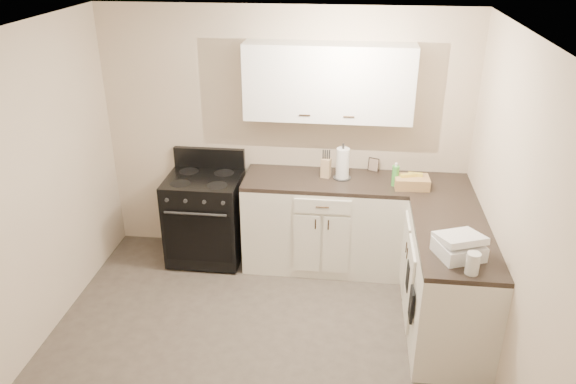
# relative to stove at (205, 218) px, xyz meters

# --- Properties ---
(floor) EXTENTS (3.60, 3.60, 0.00)m
(floor) POSITION_rel_stove_xyz_m (0.77, -1.48, -0.46)
(floor) COLOR #473F38
(floor) RESTS_ON ground
(ceiling) EXTENTS (3.60, 3.60, 0.00)m
(ceiling) POSITION_rel_stove_xyz_m (0.77, -1.48, 2.04)
(ceiling) COLOR white
(ceiling) RESTS_ON wall_back
(wall_back) EXTENTS (3.60, 0.00, 3.60)m
(wall_back) POSITION_rel_stove_xyz_m (0.77, 0.32, 0.79)
(wall_back) COLOR beige
(wall_back) RESTS_ON ground
(wall_right) EXTENTS (0.00, 3.60, 3.60)m
(wall_right) POSITION_rel_stove_xyz_m (2.57, -1.48, 0.79)
(wall_right) COLOR beige
(wall_right) RESTS_ON ground
(wall_left) EXTENTS (0.00, 3.60, 3.60)m
(wall_left) POSITION_rel_stove_xyz_m (-1.03, -1.48, 0.79)
(wall_left) COLOR beige
(wall_left) RESTS_ON ground
(base_cabinets_back) EXTENTS (1.55, 0.60, 0.90)m
(base_cabinets_back) POSITION_rel_stove_xyz_m (1.19, 0.02, -0.01)
(base_cabinets_back) COLOR silver
(base_cabinets_back) RESTS_ON floor
(base_cabinets_right) EXTENTS (0.60, 1.90, 0.90)m
(base_cabinets_right) POSITION_rel_stove_xyz_m (2.27, -0.63, -0.01)
(base_cabinets_right) COLOR silver
(base_cabinets_right) RESTS_ON floor
(countertop_back) EXTENTS (1.55, 0.60, 0.04)m
(countertop_back) POSITION_rel_stove_xyz_m (1.19, 0.02, 0.46)
(countertop_back) COLOR black
(countertop_back) RESTS_ON base_cabinets_back
(countertop_right) EXTENTS (0.60, 1.90, 0.04)m
(countertop_right) POSITION_rel_stove_xyz_m (2.27, -0.63, 0.46)
(countertop_right) COLOR black
(countertop_right) RESTS_ON base_cabinets_right
(upper_cabinets) EXTENTS (1.55, 0.30, 0.70)m
(upper_cabinets) POSITION_rel_stove_xyz_m (1.19, 0.18, 1.38)
(upper_cabinets) COLOR white
(upper_cabinets) RESTS_ON wall_back
(stove) EXTENTS (0.73, 0.62, 0.88)m
(stove) POSITION_rel_stove_xyz_m (0.00, 0.00, 0.00)
(stove) COLOR black
(stove) RESTS_ON floor
(knife_block) EXTENTS (0.10, 0.10, 0.19)m
(knife_block) POSITION_rel_stove_xyz_m (1.20, 0.08, 0.57)
(knife_block) COLOR tan
(knife_block) RESTS_ON countertop_back
(paper_towel) EXTENTS (0.15, 0.15, 0.30)m
(paper_towel) POSITION_rel_stove_xyz_m (1.36, 0.07, 0.63)
(paper_towel) COLOR white
(paper_towel) RESTS_ON countertop_back
(soap_bottle) EXTENTS (0.08, 0.08, 0.19)m
(soap_bottle) POSITION_rel_stove_xyz_m (1.85, -0.05, 0.58)
(soap_bottle) COLOR green
(soap_bottle) RESTS_ON countertop_back
(picture_frame) EXTENTS (0.11, 0.07, 0.13)m
(picture_frame) POSITION_rel_stove_xyz_m (1.66, 0.28, 0.55)
(picture_frame) COLOR black
(picture_frame) RESTS_ON countertop_back
(wicker_basket) EXTENTS (0.32, 0.22, 0.10)m
(wicker_basket) POSITION_rel_stove_xyz_m (2.00, -0.07, 0.53)
(wicker_basket) COLOR tan
(wicker_basket) RESTS_ON countertop_right
(countertop_grill) EXTENTS (0.39, 0.38, 0.11)m
(countertop_grill) POSITION_rel_stove_xyz_m (2.24, -1.25, 0.54)
(countertop_grill) COLOR white
(countertop_grill) RESTS_ON countertop_right
(glass_jar) EXTENTS (0.12, 0.12, 0.16)m
(glass_jar) POSITION_rel_stove_xyz_m (2.30, -1.48, 0.56)
(glass_jar) COLOR silver
(glass_jar) RESTS_ON countertop_right
(oven_mitt_near) EXTENTS (0.02, 0.15, 0.27)m
(oven_mitt_near) POSITION_rel_stove_xyz_m (1.95, -1.27, 0.03)
(oven_mitt_near) COLOR black
(oven_mitt_near) RESTS_ON base_cabinets_right
(oven_mitt_far) EXTENTS (0.02, 0.14, 0.24)m
(oven_mitt_far) POSITION_rel_stove_xyz_m (1.95, -0.92, 0.06)
(oven_mitt_far) COLOR black
(oven_mitt_far) RESTS_ON base_cabinets_right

